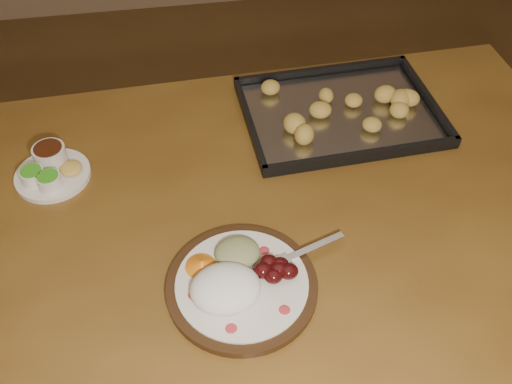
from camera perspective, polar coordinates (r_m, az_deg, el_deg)
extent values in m
plane|color=brown|center=(1.82, -3.45, -13.43)|extent=(4.00, 4.00, 0.00)
cube|color=brown|center=(1.11, -1.55, -2.91)|extent=(1.53, 0.95, 0.04)
cylinder|color=#442314|center=(1.82, 17.97, 1.86)|extent=(0.07, 0.07, 0.71)
cylinder|color=black|center=(0.98, -1.41, -9.40)|extent=(0.26, 0.26, 0.02)
cylinder|color=silver|center=(0.98, -1.42, -9.12)|extent=(0.23, 0.23, 0.01)
ellipsoid|color=#B42B34|center=(0.93, -2.50, -13.47)|extent=(0.02, 0.02, 0.00)
ellipsoid|color=#B42B34|center=(0.95, 2.87, -11.68)|extent=(0.02, 0.02, 0.00)
ellipsoid|color=#B42B34|center=(1.01, 0.82, -5.88)|extent=(0.02, 0.02, 0.00)
ellipsoid|color=#B42B34|center=(0.97, -6.27, -10.20)|extent=(0.02, 0.02, 0.00)
ellipsoid|color=silver|center=(0.95, -3.08, -9.61)|extent=(0.15, 0.14, 0.05)
ellipsoid|color=#470A0C|center=(0.97, 1.77, -8.39)|extent=(0.03, 0.03, 0.02)
ellipsoid|color=#470A0C|center=(0.98, 2.38, -7.28)|extent=(0.03, 0.03, 0.02)
ellipsoid|color=#470A0C|center=(0.98, 1.27, -7.02)|extent=(0.03, 0.03, 0.02)
ellipsoid|color=#470A0C|center=(0.97, 3.28, -7.92)|extent=(0.03, 0.03, 0.02)
ellipsoid|color=#470A0C|center=(0.97, 0.69, -7.83)|extent=(0.03, 0.03, 0.02)
ellipsoid|color=#470A0C|center=(0.97, 2.29, -7.76)|extent=(0.03, 0.03, 0.02)
ellipsoid|color=tan|center=(1.00, -1.88, -6.08)|extent=(0.10, 0.10, 0.03)
cone|color=orange|center=(0.99, -5.42, -7.18)|extent=(0.08, 0.08, 0.03)
cube|color=silver|center=(1.02, 5.76, -5.51)|extent=(0.12, 0.05, 0.00)
cube|color=silver|center=(1.00, 2.48, -6.91)|extent=(0.04, 0.03, 0.00)
cylinder|color=silver|center=(0.99, 1.61, -7.76)|extent=(0.03, 0.01, 0.00)
cylinder|color=silver|center=(0.99, 1.44, -7.52)|extent=(0.03, 0.01, 0.00)
cylinder|color=silver|center=(0.99, 1.28, -7.28)|extent=(0.03, 0.01, 0.00)
cylinder|color=silver|center=(0.99, 1.12, -7.05)|extent=(0.03, 0.01, 0.00)
cylinder|color=silver|center=(1.23, -19.64, 1.60)|extent=(0.15, 0.15, 0.01)
cylinder|color=silver|center=(1.21, -21.43, 1.50)|extent=(0.05, 0.05, 0.03)
cylinder|color=green|center=(1.20, -21.61, 1.97)|extent=(0.04, 0.04, 0.00)
cylinder|color=silver|center=(1.19, -19.95, 1.02)|extent=(0.05, 0.05, 0.03)
cylinder|color=green|center=(1.18, -20.12, 1.50)|extent=(0.04, 0.04, 0.00)
cylinder|color=silver|center=(1.24, -19.90, 3.50)|extent=(0.07, 0.07, 0.04)
cylinder|color=#37160A|center=(1.23, -20.12, 4.13)|extent=(0.06, 0.06, 0.00)
ellipsoid|color=gold|center=(1.21, -18.02, 2.31)|extent=(0.05, 0.05, 0.02)
cube|color=black|center=(1.32, 8.39, 7.65)|extent=(0.44, 0.33, 0.01)
cube|color=black|center=(1.42, 6.53, 11.93)|extent=(0.43, 0.03, 0.02)
cube|color=black|center=(1.20, 10.70, 3.62)|extent=(0.43, 0.03, 0.02)
cube|color=black|center=(1.39, 16.76, 9.02)|extent=(0.03, 0.31, 0.02)
cube|color=black|center=(1.26, -0.63, 6.96)|extent=(0.03, 0.31, 0.02)
cube|color=#B3B3B7|center=(1.31, 8.42, 7.84)|extent=(0.41, 0.30, 0.00)
ellipsoid|color=gold|center=(1.32, 10.73, 8.72)|extent=(0.05, 0.05, 0.03)
ellipsoid|color=gold|center=(1.36, 11.89, 9.84)|extent=(0.06, 0.06, 0.03)
ellipsoid|color=gold|center=(1.37, 8.60, 10.83)|extent=(0.06, 0.06, 0.03)
ellipsoid|color=gold|center=(1.33, 7.03, 9.75)|extent=(0.05, 0.05, 0.03)
ellipsoid|color=gold|center=(1.33, 5.15, 9.79)|extent=(0.07, 0.07, 0.03)
ellipsoid|color=gold|center=(1.29, 6.19, 8.51)|extent=(0.06, 0.06, 0.03)
ellipsoid|color=gold|center=(1.26, 4.04, 7.38)|extent=(0.06, 0.06, 0.03)
ellipsoid|color=gold|center=(1.24, 7.42, 6.17)|extent=(0.07, 0.07, 0.03)
ellipsoid|color=gold|center=(1.26, 8.42, 6.93)|extent=(0.05, 0.05, 0.03)
ellipsoid|color=gold|center=(1.26, 11.22, 6.60)|extent=(0.06, 0.06, 0.03)
ellipsoid|color=gold|center=(1.30, 10.68, 8.13)|extent=(0.06, 0.06, 0.03)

